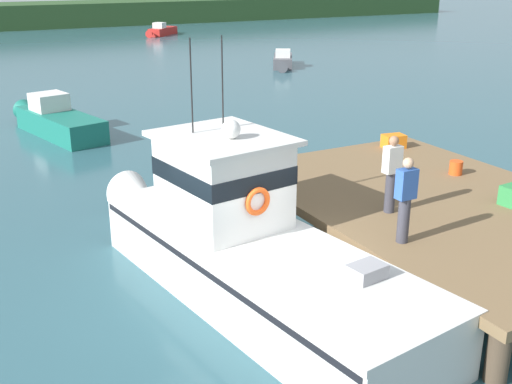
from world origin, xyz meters
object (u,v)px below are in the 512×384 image
object	(u,v)px
bait_bucket	(456,168)
deckhand_further_back	(405,198)
crate_single_far	(394,141)
moored_boat_mid_harbor	(56,120)
deckhand_by_the_boat	(392,173)
moored_boat_far_right	(283,61)
moored_boat_outer_mooring	(161,31)
main_fishing_boat	(242,242)

from	to	relation	value
bait_bucket	deckhand_further_back	distance (m)	4.66
crate_single_far	moored_boat_mid_harbor	distance (m)	13.13
deckhand_by_the_boat	moored_boat_far_right	xyz separation A→B (m)	(12.38, 25.30, -1.67)
moored_boat_outer_mooring	moored_boat_mid_harbor	xyz separation A→B (m)	(-16.25, -32.63, 0.11)
main_fishing_boat	moored_boat_far_right	world-z (taller)	main_fishing_boat
moored_boat_mid_harbor	moored_boat_outer_mooring	bearing A→B (deg)	63.53
deckhand_by_the_boat	moored_boat_mid_harbor	size ratio (longest dim) A/B	0.27
moored_boat_far_right	deckhand_further_back	bearing A→B (deg)	-116.31
deckhand_by_the_boat	deckhand_further_back	size ratio (longest dim) A/B	1.00
deckhand_further_back	moored_boat_outer_mooring	world-z (taller)	deckhand_further_back
main_fishing_boat	deckhand_by_the_boat	xyz separation A→B (m)	(3.21, -0.46, 1.05)
main_fishing_boat	moored_boat_mid_harbor	distance (m)	14.36
main_fishing_boat	moored_boat_mid_harbor	size ratio (longest dim) A/B	1.66
moored_boat_mid_harbor	moored_boat_far_right	bearing A→B (deg)	32.90
moored_boat_mid_harbor	main_fishing_boat	bearing A→B (deg)	-87.45
bait_bucket	moored_boat_mid_harbor	xyz separation A→B (m)	(-6.93, 13.59, -0.86)
deckhand_by_the_boat	moored_boat_outer_mooring	size ratio (longest dim) A/B	0.40
deckhand_by_the_boat	deckhand_further_back	distance (m)	1.53
crate_single_far	moored_boat_outer_mooring	world-z (taller)	crate_single_far
bait_bucket	deckhand_by_the_boat	distance (m)	3.38
deckhand_further_back	moored_boat_mid_harbor	bearing A→B (deg)	100.79
moored_boat_outer_mooring	moored_boat_mid_harbor	bearing A→B (deg)	-116.47
deckhand_by_the_boat	moored_boat_mid_harbor	bearing A→B (deg)	104.57
deckhand_further_back	moored_boat_outer_mooring	bearing A→B (deg)	74.87
moored_boat_outer_mooring	moored_boat_far_right	xyz separation A→B (m)	(-0.02, -22.14, -0.01)
crate_single_far	bait_bucket	bearing A→B (deg)	-95.17
deckhand_by_the_boat	moored_boat_mid_harbor	world-z (taller)	deckhand_by_the_boat
moored_boat_far_right	deckhand_by_the_boat	bearing A→B (deg)	-116.08
moored_boat_outer_mooring	moored_boat_mid_harbor	distance (m)	36.46
moored_boat_far_right	moored_boat_mid_harbor	size ratio (longest dim) A/B	0.72
deckhand_by_the_boat	moored_boat_far_right	size ratio (longest dim) A/B	0.38
main_fishing_boat	moored_boat_far_right	size ratio (longest dim) A/B	2.31
main_fishing_boat	moored_boat_mid_harbor	xyz separation A→B (m)	(-0.64, 14.34, -0.49)
main_fishing_boat	bait_bucket	distance (m)	6.34
deckhand_further_back	moored_boat_far_right	size ratio (longest dim) A/B	0.38
main_fishing_boat	moored_boat_outer_mooring	distance (m)	49.50
main_fishing_boat	deckhand_by_the_boat	size ratio (longest dim) A/B	6.11
deckhand_by_the_boat	bait_bucket	bearing A→B (deg)	21.41
bait_bucket	moored_boat_outer_mooring	world-z (taller)	bait_bucket
main_fishing_boat	crate_single_far	xyz separation A→B (m)	(6.53, 3.38, 0.38)
bait_bucket	deckhand_further_back	world-z (taller)	deckhand_further_back
crate_single_far	deckhand_further_back	bearing A→B (deg)	-128.49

